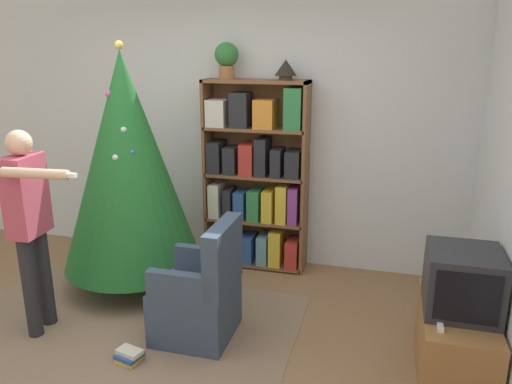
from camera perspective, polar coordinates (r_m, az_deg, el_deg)
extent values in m
plane|color=#846042|center=(3.69, -12.35, -19.24)|extent=(14.00, 14.00, 0.00)
cube|color=silver|center=(5.00, -2.33, 6.81)|extent=(8.00, 0.10, 2.60)
cube|color=#7F6651|center=(4.15, -15.36, -15.04)|extent=(2.69, 1.88, 0.01)
cube|color=brown|center=(4.95, -5.40, 2.11)|extent=(0.03, 0.29, 1.83)
cube|color=brown|center=(4.70, 5.63, 1.36)|extent=(0.03, 0.29, 1.83)
cube|color=brown|center=(4.66, -0.02, 12.54)|extent=(0.99, 0.29, 0.03)
cube|color=brown|center=(4.93, 0.40, 2.14)|extent=(0.99, 0.01, 1.83)
cube|color=brown|center=(5.10, -0.02, -7.93)|extent=(0.96, 0.29, 0.03)
cube|color=#232328|center=(5.11, -4.19, -6.02)|extent=(0.10, 0.22, 0.28)
cube|color=#284C93|center=(5.06, -2.68, -6.19)|extent=(0.14, 0.20, 0.29)
cube|color=#284C93|center=(5.04, -0.89, -6.39)|extent=(0.13, 0.26, 0.27)
cube|color=#5B899E|center=(5.01, 0.95, -6.42)|extent=(0.10, 0.27, 0.29)
cube|color=gold|center=(4.96, 2.36, -6.28)|extent=(0.12, 0.25, 0.35)
cube|color=#B22D28|center=(4.94, 4.22, -6.93)|extent=(0.12, 0.24, 0.27)
cube|color=brown|center=(4.93, -0.02, -3.15)|extent=(0.96, 0.29, 0.03)
cube|color=beige|center=(4.98, -4.44, -0.82)|extent=(0.11, 0.27, 0.33)
cube|color=#232328|center=(4.92, -3.04, -1.23)|extent=(0.08, 0.22, 0.29)
cube|color=#284C93|center=(4.88, -1.72, -1.45)|extent=(0.11, 0.21, 0.28)
cube|color=#2D7A42|center=(4.84, -0.12, -1.46)|extent=(0.12, 0.21, 0.30)
cube|color=gold|center=(4.84, 1.55, -1.44)|extent=(0.10, 0.27, 0.31)
cube|color=gold|center=(4.78, 3.08, -1.31)|extent=(0.10, 0.23, 0.37)
cube|color=#843889|center=(4.78, 4.43, -1.43)|extent=(0.09, 0.26, 0.35)
cube|color=brown|center=(4.80, -0.02, 1.92)|extent=(0.96, 0.29, 0.03)
cube|color=#232328|center=(4.87, -4.50, 4.08)|extent=(0.13, 0.27, 0.30)
cube|color=#232328|center=(4.80, -2.79, 3.68)|extent=(0.12, 0.23, 0.26)
cube|color=#B22D28|center=(4.76, -0.86, 3.82)|extent=(0.13, 0.25, 0.30)
cube|color=#232328|center=(4.73, 0.79, 4.09)|extent=(0.11, 0.27, 0.35)
cube|color=#232328|center=(4.69, 2.49, 3.41)|extent=(0.10, 0.24, 0.26)
cube|color=#232328|center=(4.67, 4.37, 3.26)|extent=(0.13, 0.27, 0.25)
cube|color=brown|center=(4.71, -0.02, 7.24)|extent=(0.96, 0.29, 0.03)
cube|color=beige|center=(4.79, -4.29, 9.04)|extent=(0.18, 0.27, 0.25)
cube|color=#232328|center=(4.69, -1.75, 9.36)|extent=(0.17, 0.22, 0.32)
cube|color=orange|center=(4.65, 1.10, 8.96)|extent=(0.18, 0.26, 0.26)
cube|color=#2D7A42|center=(4.58, 4.42, 9.49)|extent=(0.16, 0.25, 0.37)
cube|color=#996638|center=(3.68, 21.76, -15.71)|extent=(0.45, 0.86, 0.48)
cube|color=#28282D|center=(3.47, 22.54, -9.39)|extent=(0.45, 0.47, 0.41)
cube|color=black|center=(3.26, 23.02, -11.15)|extent=(0.37, 0.01, 0.32)
cube|color=white|center=(3.31, 20.31, -14.17)|extent=(0.04, 0.12, 0.02)
cylinder|color=#4C3323|center=(4.82, -13.53, -9.66)|extent=(0.36, 0.36, 0.10)
cylinder|color=brown|center=(4.77, -13.62, -8.47)|extent=(0.08, 0.08, 0.12)
cone|color=#1E6028|center=(4.46, -14.47, 3.34)|extent=(1.22, 1.22, 1.89)
sphere|color=silver|center=(4.21, -14.89, 6.90)|extent=(0.05, 0.05, 0.05)
sphere|color=#B74C93|center=(4.34, -16.45, 10.69)|extent=(0.06, 0.06, 0.06)
sphere|color=gold|center=(4.66, -19.45, -2.87)|extent=(0.05, 0.05, 0.05)
sphere|color=gold|center=(4.54, -15.21, 9.00)|extent=(0.05, 0.05, 0.05)
sphere|color=gold|center=(4.93, -9.69, -2.62)|extent=(0.07, 0.07, 0.07)
sphere|color=red|center=(4.94, -18.44, -3.57)|extent=(0.05, 0.05, 0.05)
sphere|color=silver|center=(4.20, -15.76, 3.82)|extent=(0.05, 0.05, 0.05)
sphere|color=gold|center=(4.83, -8.19, -4.04)|extent=(0.07, 0.07, 0.07)
sphere|color=#335BB2|center=(4.19, -13.94, 4.43)|extent=(0.04, 0.04, 0.04)
sphere|color=silver|center=(4.46, -15.84, 10.73)|extent=(0.06, 0.06, 0.06)
sphere|color=#E5CC4C|center=(4.35, -15.40, 15.91)|extent=(0.07, 0.07, 0.07)
cube|color=#334256|center=(3.90, -6.93, -13.21)|extent=(0.56, 0.56, 0.42)
cube|color=#334256|center=(3.62, -3.77, -7.41)|extent=(0.12, 0.56, 0.50)
cube|color=#334256|center=(3.96, -5.77, -7.67)|extent=(0.50, 0.08, 0.20)
cube|color=#334256|center=(3.56, -8.58, -10.66)|extent=(0.50, 0.08, 0.20)
cylinder|color=#232328|center=(4.27, -23.02, -8.97)|extent=(0.11, 0.11, 0.79)
cylinder|color=#232328|center=(4.13, -24.39, -9.95)|extent=(0.11, 0.11, 0.79)
cube|color=#AD4256|center=(3.97, -24.82, -0.37)|extent=(0.20, 0.33, 0.59)
cylinder|color=#DBAD89|center=(4.13, -23.20, 0.01)|extent=(0.07, 0.07, 0.47)
cylinder|color=#DBAD89|center=(3.62, -23.93, 1.95)|extent=(0.48, 0.11, 0.07)
cube|color=white|center=(3.49, -20.68, 1.81)|extent=(0.11, 0.04, 0.03)
sphere|color=#DBAD89|center=(3.88, -25.49, 5.11)|extent=(0.18, 0.18, 0.18)
cylinder|color=#935B38|center=(4.74, -3.35, 13.48)|extent=(0.14, 0.14, 0.12)
sphere|color=#2D7033|center=(4.73, -3.39, 15.40)|extent=(0.22, 0.22, 0.22)
cylinder|color=#473828|center=(4.59, 3.40, 12.89)|extent=(0.12, 0.12, 0.04)
cone|color=black|center=(4.59, 3.42, 14.01)|extent=(0.20, 0.20, 0.14)
cube|color=#5B899E|center=(4.37, -10.99, -12.82)|extent=(0.18, 0.15, 0.03)
cube|color=gold|center=(4.36, -10.97, -12.53)|extent=(0.21, 0.19, 0.02)
cube|color=orange|center=(4.35, -10.84, -12.25)|extent=(0.17, 0.16, 0.03)
cube|color=gold|center=(4.33, -10.93, -11.89)|extent=(0.20, 0.16, 0.03)
cube|color=gold|center=(3.79, -14.25, -18.03)|extent=(0.17, 0.17, 0.03)
cube|color=#284C93|center=(3.77, -14.27, -17.65)|extent=(0.20, 0.19, 0.03)
cube|color=beige|center=(3.76, -14.26, -17.27)|extent=(0.20, 0.15, 0.03)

